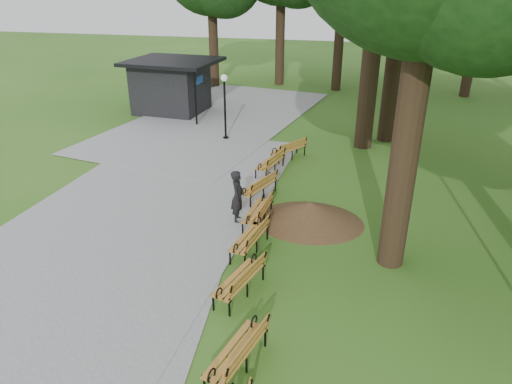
% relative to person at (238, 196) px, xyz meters
% --- Properties ---
extents(ground, '(100.00, 100.00, 0.00)m').
position_rel_person_xyz_m(ground, '(0.55, -2.91, -0.86)').
color(ground, '#33661D').
rests_on(ground, ground).
extents(path, '(12.00, 38.00, 0.06)m').
position_rel_person_xyz_m(path, '(-3.45, 0.09, -0.83)').
color(path, gray).
rests_on(path, ground).
extents(person, '(0.48, 0.67, 1.73)m').
position_rel_person_xyz_m(person, '(0.00, 0.00, 0.00)').
color(person, black).
rests_on(person, ground).
extents(kiosk, '(5.05, 4.48, 2.97)m').
position_rel_person_xyz_m(kiosk, '(-7.28, 11.99, 0.62)').
color(kiosk, black).
rests_on(kiosk, ground).
extents(lamp_post, '(0.32, 0.32, 3.08)m').
position_rel_person_xyz_m(lamp_post, '(-2.81, 7.87, 1.36)').
color(lamp_post, black).
rests_on(lamp_post, ground).
extents(dirt_mound, '(2.91, 2.91, 0.69)m').
position_rel_person_xyz_m(dirt_mound, '(2.22, 0.49, -0.52)').
color(dirt_mound, '#47301C').
rests_on(dirt_mound, ground).
extents(bench_1, '(1.08, 2.00, 0.88)m').
position_rel_person_xyz_m(bench_1, '(1.64, -5.99, -0.42)').
color(bench_1, '#B27429').
rests_on(bench_1, ground).
extents(bench_2, '(1.12, 2.00, 0.88)m').
position_rel_person_xyz_m(bench_2, '(1.05, -3.66, -0.42)').
color(bench_2, '#B27429').
rests_on(bench_2, ground).
extents(bench_3, '(0.93, 1.98, 0.88)m').
position_rel_person_xyz_m(bench_3, '(0.81, -1.69, -0.42)').
color(bench_3, '#B27429').
rests_on(bench_3, ground).
extents(bench_4, '(0.75, 1.94, 0.88)m').
position_rel_person_xyz_m(bench_4, '(0.65, -0.04, -0.42)').
color(bench_4, '#B27429').
rests_on(bench_4, ground).
extents(bench_5, '(1.24, 2.00, 0.88)m').
position_rel_person_xyz_m(bench_5, '(0.22, 1.81, -0.42)').
color(bench_5, '#B27429').
rests_on(bench_5, ground).
extents(bench_6, '(1.04, 1.99, 0.88)m').
position_rel_person_xyz_m(bench_6, '(0.15, 4.17, -0.42)').
color(bench_6, '#B27429').
rests_on(bench_6, ground).
extents(bench_7, '(1.55, 1.95, 0.88)m').
position_rel_person_xyz_m(bench_7, '(0.59, 5.91, -0.42)').
color(bench_7, '#B27429').
rests_on(bench_7, ground).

